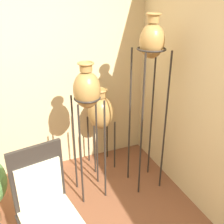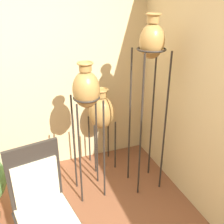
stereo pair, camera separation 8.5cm
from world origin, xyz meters
name	(u,v)px [view 2 (the right image)]	position (x,y,z in m)	size (l,w,h in m)	color
wall_back	(6,69)	(0.00, 1.76, 1.35)	(7.46, 0.06, 2.70)	#D1B784
vase_stand_tall	(151,50)	(1.39, 0.93, 1.63)	(0.31, 0.31, 1.97)	#28231E
vase_stand_medium	(86,92)	(0.73, 1.01, 1.24)	(0.29, 0.29, 1.54)	#28231E
vase_stand_short	(101,112)	(1.03, 1.47, 0.77)	(0.32, 0.32, 1.08)	#28231E
chair	(42,203)	(0.15, 0.31, 0.62)	(0.52, 0.52, 1.09)	#28231E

